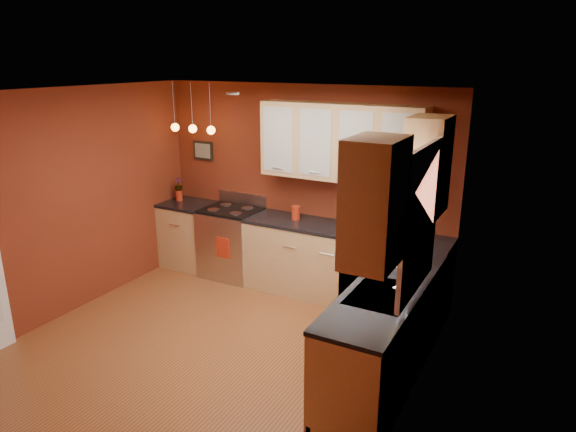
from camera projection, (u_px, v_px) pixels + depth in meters
The scene contains 25 objects.
floor at pixel (208, 354), 5.25m from camera, with size 4.20×4.20×0.00m, color #9C542D.
ceiling at pixel (194, 94), 4.48m from camera, with size 4.00×4.20×0.02m, color white.
wall_back at pixel (302, 187), 6.63m from camera, with size 4.00×0.02×2.60m, color maroon.
wall_left at pixel (59, 206), 5.78m from camera, with size 0.02×4.20×2.60m, color maroon.
wall_right at pixel (409, 274), 3.96m from camera, with size 0.02×4.20×2.60m, color maroon.
base_cabinets_back_left at pixel (190, 236), 7.38m from camera, with size 0.70×0.60×0.90m, color tan.
base_cabinets_back_right at pixel (343, 266), 6.30m from camera, with size 2.54×0.60×0.90m, color tan.
base_cabinets_right at pixel (384, 336), 4.72m from camera, with size 0.60×2.10×0.90m, color tan.
counter_back_left at pixel (188, 204), 7.24m from camera, with size 0.70×0.62×0.04m, color black.
counter_back_right at pixel (344, 230), 6.16m from camera, with size 2.54×0.62×0.04m, color black.
counter_right at pixel (387, 289), 4.58m from camera, with size 0.62×2.10×0.04m, color black.
gas_range at pixel (232, 242), 7.04m from camera, with size 0.76×0.64×1.11m.
dishwasher_front at pixel (363, 281), 5.89m from camera, with size 0.60×0.02×0.80m, color #B7B7BC.
sink at pixel (382, 296), 4.46m from camera, with size 0.50×0.70×0.33m.
window at pixel (420, 216), 4.11m from camera, with size 0.06×1.02×1.22m.
upper_cabinets_back at pixel (341, 142), 6.02m from camera, with size 2.00×0.35×0.90m, color tan.
upper_cabinets_right at pixel (405, 181), 4.12m from camera, with size 0.35×1.95×0.90m, color tan.
wall_picture at pixel (203, 151), 7.22m from camera, with size 0.32×0.03×0.26m, color black.
pendant_lights at pixel (193, 128), 6.79m from camera, with size 0.71×0.11×0.66m.
red_canister at pixel (296, 213), 6.47m from camera, with size 0.11×0.11×0.17m.
red_vase at pixel (179, 195), 7.34m from camera, with size 0.09×0.09×0.15m, color #B12913.
flowers at pixel (179, 185), 7.29m from camera, with size 0.11×0.11×0.20m, color #B12913.
coffee_maker at pixel (403, 224), 5.89m from camera, with size 0.23×0.23×0.28m.
soap_pump at pixel (399, 291), 4.27m from camera, with size 0.09×0.09×0.19m, color white.
dish_towel at pixel (223, 248), 6.71m from camera, with size 0.20×0.01×0.28m, color #B12913.
Camera 1 is at (2.91, -3.65, 2.90)m, focal length 32.00 mm.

